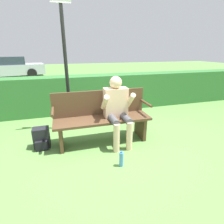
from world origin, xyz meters
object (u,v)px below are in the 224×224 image
at_px(park_bench, 102,117).
at_px(person_seated, 117,107).
at_px(signpost, 65,59).
at_px(parked_car, 8,68).
at_px(water_bottle, 121,159).
at_px(backpack, 42,138).

xyz_separation_m(park_bench, person_seated, (0.26, -0.12, 0.21)).
bearing_deg(signpost, parked_car, 110.20).
relative_size(water_bottle, parked_car, 0.06).
bearing_deg(park_bench, parked_car, 111.73).
relative_size(backpack, signpost, 0.14).
xyz_separation_m(backpack, signpost, (0.56, 0.67, 1.34)).
bearing_deg(water_bottle, person_seated, 77.29).
bearing_deg(signpost, water_bottle, -67.92).
distance_m(person_seated, water_bottle, 0.98).
distance_m(park_bench, signpost, 1.36).
distance_m(park_bench, backpack, 1.17).
height_order(park_bench, person_seated, person_seated).
distance_m(water_bottle, parked_car, 11.31).
xyz_separation_m(person_seated, signpost, (-0.82, 0.84, 0.81)).
xyz_separation_m(backpack, parked_car, (-2.74, 9.65, 0.43)).
bearing_deg(park_bench, backpack, 177.96).
bearing_deg(person_seated, backpack, 173.22).
bearing_deg(signpost, person_seated, -45.50).
height_order(water_bottle, parked_car, parked_car).
bearing_deg(parked_car, park_bench, -79.57).
bearing_deg(park_bench, water_bottle, -84.17).
bearing_deg(parked_car, water_bottle, -80.81).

